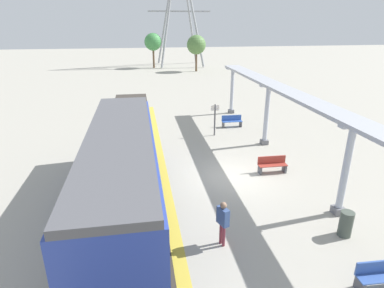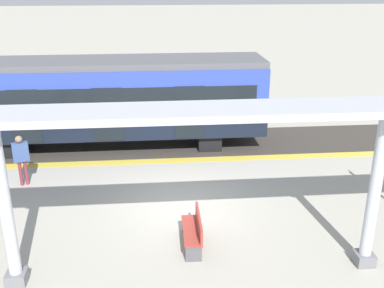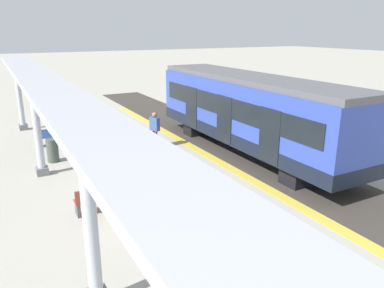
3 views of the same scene
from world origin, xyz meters
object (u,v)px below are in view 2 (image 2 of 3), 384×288
object	(u,v)px
canopy_pillar_second	(5,207)
canopy_pillar_third	(375,191)
train_near_carriage	(111,102)
bench_mid_platform	(194,230)
passenger_waiting_near_edge	(21,155)

from	to	relation	value
canopy_pillar_second	canopy_pillar_third	world-z (taller)	same
train_near_carriage	canopy_pillar_second	size ratio (longest dim) A/B	3.11
train_near_carriage	canopy_pillar_third	size ratio (longest dim) A/B	3.11
canopy_pillar_third	bench_mid_platform	distance (m)	4.40
train_near_carriage	bench_mid_platform	bearing A→B (deg)	19.11
bench_mid_platform	canopy_pillar_second	bearing A→B (deg)	-74.33
canopy_pillar_third	passenger_waiting_near_edge	size ratio (longest dim) A/B	2.25
bench_mid_platform	passenger_waiting_near_edge	distance (m)	6.64
canopy_pillar_second	bench_mid_platform	world-z (taller)	canopy_pillar_second
canopy_pillar_second	bench_mid_platform	size ratio (longest dim) A/B	2.55
canopy_pillar_third	passenger_waiting_near_edge	distance (m)	10.60
canopy_pillar_third	bench_mid_platform	world-z (taller)	canopy_pillar_third
train_near_carriage	canopy_pillar_third	distance (m)	10.82
train_near_carriage	passenger_waiting_near_edge	distance (m)	4.39
passenger_waiting_near_edge	canopy_pillar_third	bearing A→B (deg)	60.61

